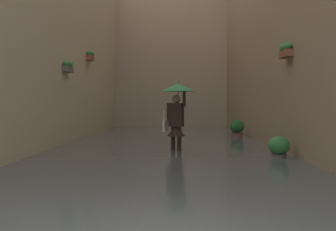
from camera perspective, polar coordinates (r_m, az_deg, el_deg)
ground_plane at (r=14.63m, az=-0.29°, el=-4.30°), size 60.00×60.00×0.00m
flood_water at (r=14.62m, az=-0.29°, el=-3.90°), size 7.12×27.69×0.21m
building_facade_far at (r=26.60m, az=0.42°, el=9.88°), size 9.92×1.80×10.76m
person_wading at (r=12.23m, az=1.16°, el=1.33°), size 0.93×0.93×2.10m
potted_plant_far_left at (r=10.79m, az=13.93°, el=-4.14°), size 0.51×0.51×0.71m
potted_plant_near_left at (r=17.80m, az=8.80°, el=-1.81°), size 0.54×0.54×0.85m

